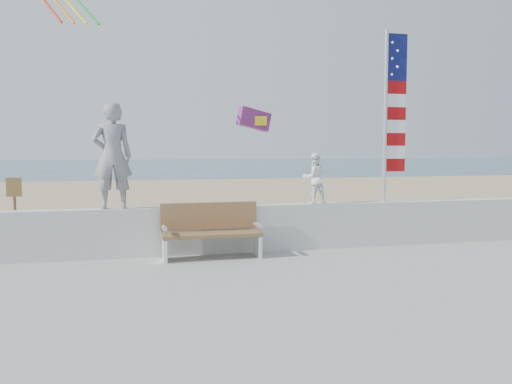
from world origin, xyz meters
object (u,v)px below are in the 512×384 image
Objects in this scene: adult at (112,156)px; child at (314,178)px; bench at (211,230)px; flag at (391,109)px.

adult is 3.91m from child.
child is 2.39m from bench.
child is at bearing 177.94° from adult.
adult is at bearing 180.00° from flag.
flag is at bearing 177.17° from child.
flag is (3.82, 0.45, 2.30)m from bench.
adult is 5.62m from flag.
flag reaches higher than adult.
bench is at bearing 163.14° from adult.
adult is 1.89× the size of child.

